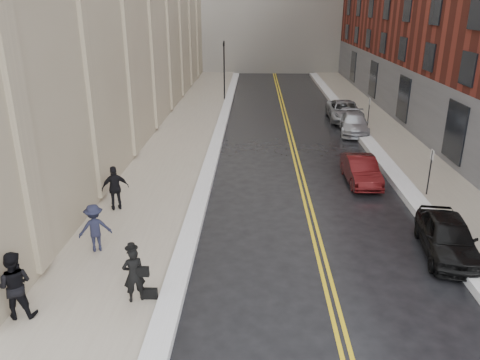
# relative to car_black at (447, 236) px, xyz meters

# --- Properties ---
(ground) EXTENTS (160.00, 160.00, 0.00)m
(ground) POSITION_rel_car_black_xyz_m (-6.80, -2.83, -0.69)
(ground) COLOR black
(ground) RESTS_ON ground
(sidewalk_left) EXTENTS (4.00, 64.00, 0.15)m
(sidewalk_left) POSITION_rel_car_black_xyz_m (-11.30, 13.17, -0.62)
(sidewalk_left) COLOR gray
(sidewalk_left) RESTS_ON ground
(sidewalk_right) EXTENTS (3.00, 64.00, 0.15)m
(sidewalk_right) POSITION_rel_car_black_xyz_m (2.20, 13.17, -0.62)
(sidewalk_right) COLOR gray
(sidewalk_right) RESTS_ON ground
(lane_stripe_a) EXTENTS (0.12, 64.00, 0.01)m
(lane_stripe_a) POSITION_rel_car_black_xyz_m (-4.42, 13.17, -0.69)
(lane_stripe_a) COLOR gold
(lane_stripe_a) RESTS_ON ground
(lane_stripe_b) EXTENTS (0.12, 64.00, 0.01)m
(lane_stripe_b) POSITION_rel_car_black_xyz_m (-4.18, 13.17, -0.69)
(lane_stripe_b) COLOR gold
(lane_stripe_b) RESTS_ON ground
(snow_ridge_left) EXTENTS (0.70, 60.80, 0.26)m
(snow_ridge_left) POSITION_rel_car_black_xyz_m (-9.00, 13.17, -0.56)
(snow_ridge_left) COLOR white
(snow_ridge_left) RESTS_ON ground
(snow_ridge_right) EXTENTS (0.85, 60.80, 0.30)m
(snow_ridge_right) POSITION_rel_car_black_xyz_m (0.35, 13.17, -0.54)
(snow_ridge_right) COLOR white
(snow_ridge_right) RESTS_ON ground
(traffic_signal) EXTENTS (0.18, 0.15, 5.20)m
(traffic_signal) POSITION_rel_car_black_xyz_m (-9.40, 27.17, 2.39)
(traffic_signal) COLOR black
(traffic_signal) RESTS_ON ground
(parking_sign_near) EXTENTS (0.06, 0.35, 2.23)m
(parking_sign_near) POSITION_rel_car_black_xyz_m (1.10, 5.17, 0.66)
(parking_sign_near) COLOR black
(parking_sign_near) RESTS_ON ground
(parking_sign_far) EXTENTS (0.06, 0.35, 2.23)m
(parking_sign_far) POSITION_rel_car_black_xyz_m (1.10, 17.17, 0.66)
(parking_sign_far) COLOR black
(parking_sign_far) RESTS_ON ground
(car_black) EXTENTS (2.15, 4.25, 1.39)m
(car_black) POSITION_rel_car_black_xyz_m (0.00, 0.00, 0.00)
(car_black) COLOR black
(car_black) RESTS_ON ground
(car_maroon) EXTENTS (1.42, 3.88, 1.27)m
(car_maroon) POSITION_rel_car_black_xyz_m (-1.49, 6.96, -0.06)
(car_maroon) COLOR #410B0C
(car_maroon) RESTS_ON ground
(car_silver_near) EXTENTS (2.31, 4.60, 1.28)m
(car_silver_near) POSITION_rel_car_black_xyz_m (0.00, 16.37, -0.05)
(car_silver_near) COLOR #B0B2B9
(car_silver_near) RESTS_ON ground
(car_silver_far) EXTENTS (2.41, 5.07, 1.40)m
(car_silver_far) POSITION_rel_car_black_xyz_m (0.00, 20.11, 0.01)
(car_silver_far) COLOR #95969C
(car_silver_far) RESTS_ON ground
(pedestrian_main) EXTENTS (0.73, 0.62, 1.69)m
(pedestrian_main) POSITION_rel_car_black_xyz_m (-10.00, -3.22, 0.30)
(pedestrian_main) COLOR black
(pedestrian_main) RESTS_ON sidewalk_left
(pedestrian_a) EXTENTS (1.04, 0.86, 1.94)m
(pedestrian_a) POSITION_rel_car_black_xyz_m (-13.00, -4.03, 0.43)
(pedestrian_a) COLOR black
(pedestrian_a) RESTS_ON sidewalk_left
(pedestrian_b) EXTENTS (1.25, 1.00, 1.70)m
(pedestrian_b) POSITION_rel_car_black_xyz_m (-12.05, -0.35, 0.31)
(pedestrian_b) COLOR black
(pedestrian_b) RESTS_ON sidewalk_left
(pedestrian_c) EXTENTS (1.19, 0.84, 1.87)m
(pedestrian_c) POSITION_rel_car_black_xyz_m (-12.33, 3.11, 0.39)
(pedestrian_c) COLOR black
(pedestrian_c) RESTS_ON sidewalk_left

